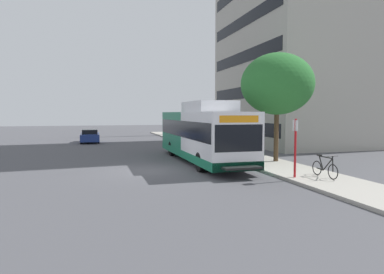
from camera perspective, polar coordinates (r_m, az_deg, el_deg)
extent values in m
plane|color=#4C4C51|center=(25.85, -10.04, -2.70)|extent=(120.00, 120.00, 0.00)
cube|color=#A8A399|center=(25.59, 6.24, -2.57)|extent=(3.00, 56.00, 0.14)
cube|color=white|center=(18.36, 4.18, -0.08)|extent=(2.54, 5.80, 2.73)
cube|color=#14724C|center=(23.88, -0.60, 0.87)|extent=(2.54, 5.80, 2.73)
cube|color=#14724C|center=(21.20, 1.47, -2.63)|extent=(2.57, 11.60, 0.44)
cube|color=black|center=(21.08, 1.48, 1.45)|extent=(2.58, 11.25, 0.96)
cube|color=black|center=(15.70, 7.76, -0.20)|extent=(2.34, 0.10, 1.24)
cube|color=orange|center=(15.65, 7.80, 2.98)|extent=(1.90, 0.08, 0.32)
cube|color=white|center=(19.69, 2.75, 5.05)|extent=(2.16, 4.06, 0.60)
cube|color=black|center=(15.50, 8.29, -5.10)|extent=(1.78, 0.60, 0.10)
cylinder|color=black|center=(17.47, 1.45, -4.19)|extent=(0.30, 1.00, 1.00)
cylinder|color=black|center=(18.27, 8.25, -3.87)|extent=(0.30, 1.00, 1.00)
cylinder|color=black|center=(23.99, -3.39, -1.96)|extent=(0.30, 1.00, 1.00)
cylinder|color=black|center=(24.57, 1.77, -1.82)|extent=(0.30, 1.00, 1.00)
cylinder|color=red|center=(15.82, 16.77, -1.79)|extent=(0.10, 0.10, 2.60)
cube|color=white|center=(15.74, 16.78, 1.83)|extent=(0.04, 0.36, 0.48)
torus|color=black|center=(15.98, 22.35, -5.37)|extent=(0.04, 0.66, 0.66)
torus|color=black|center=(16.84, 20.03, -4.84)|extent=(0.04, 0.66, 0.66)
cylinder|color=black|center=(16.21, 21.61, -4.26)|extent=(0.05, 0.64, 0.64)
cylinder|color=black|center=(16.57, 20.66, -4.06)|extent=(0.05, 0.34, 0.62)
cylinder|color=black|center=(16.29, 21.32, -3.15)|extent=(0.05, 0.90, 0.05)
cylinder|color=black|center=(16.67, 20.49, -5.00)|extent=(0.05, 0.45, 0.08)
cylinder|color=black|center=(15.95, 22.33, -4.17)|extent=(0.05, 0.10, 0.67)
cylinder|color=black|center=(15.93, 22.31, -2.97)|extent=(0.52, 0.03, 0.03)
cube|color=black|center=(16.64, 20.39, -2.84)|extent=(0.12, 0.24, 0.06)
cylinder|color=#4C3823|center=(20.89, 13.81, 0.13)|extent=(0.28, 0.28, 2.96)
ellipsoid|color=#286B2D|center=(20.91, 13.95, 8.55)|extent=(4.24, 4.24, 3.60)
cube|color=navy|center=(36.32, -16.57, -0.02)|extent=(1.80, 4.50, 0.70)
cube|color=black|center=(36.39, -16.59, 0.78)|extent=(1.48, 2.34, 0.56)
cylinder|color=black|center=(35.01, -17.90, -0.57)|extent=(0.20, 0.64, 0.64)
cylinder|color=black|center=(34.98, -15.28, -0.52)|extent=(0.20, 0.64, 0.64)
cylinder|color=black|center=(37.70, -17.76, -0.25)|extent=(0.20, 0.64, 0.64)
cylinder|color=black|center=(37.68, -15.33, -0.20)|extent=(0.20, 0.64, 0.64)
cube|color=black|center=(35.75, 17.92, 1.63)|extent=(13.11, 13.98, 1.10)
cube|color=black|center=(35.77, 18.03, 6.84)|extent=(13.11, 13.98, 1.10)
cube|color=black|center=(36.09, 18.14, 12.01)|extent=(13.11, 13.98, 1.10)
cube|color=black|center=(36.70, 18.26, 17.05)|extent=(13.11, 13.98, 1.10)
cylinder|color=#B7B7BC|center=(50.92, 9.16, 4.06)|extent=(1.10, 1.10, 6.17)
cylinder|color=#B7B7BC|center=(51.31, 9.24, 10.96)|extent=(0.91, 0.91, 6.17)
cylinder|color=#B7B7BC|center=(52.42, 9.32, 17.67)|extent=(0.72, 0.72, 6.17)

